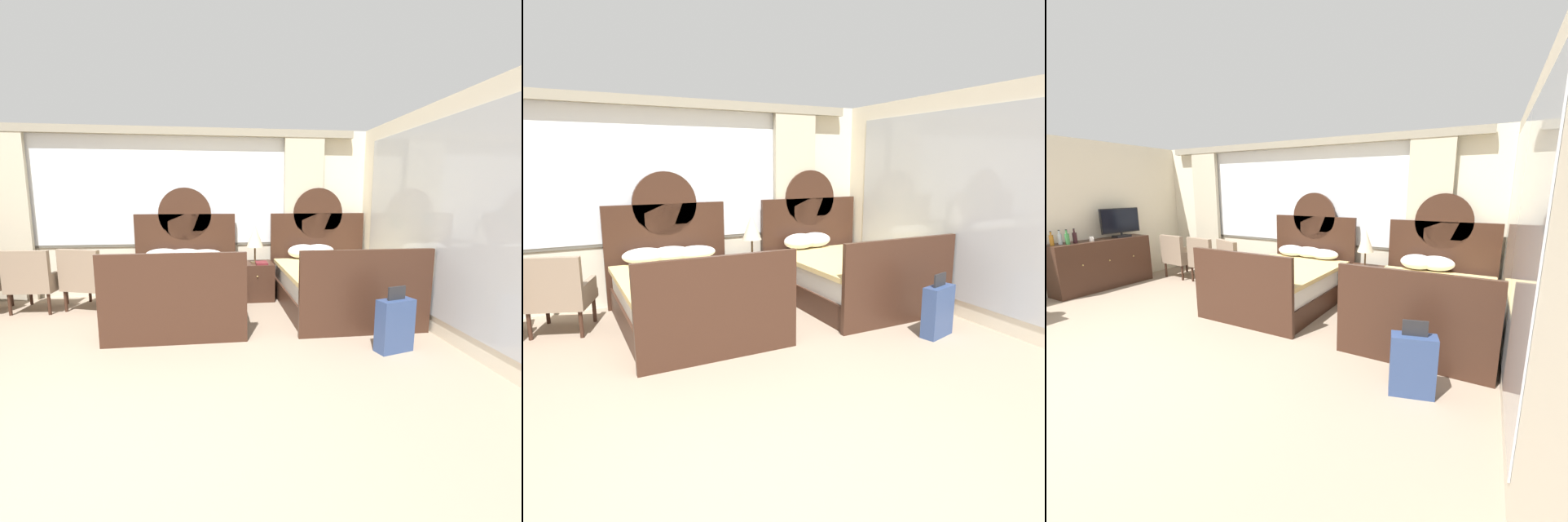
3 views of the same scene
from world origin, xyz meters
TOP-DOWN VIEW (x-y plane):
  - ground_plane at (0.00, 0.00)m, footprint 24.00×24.00m
  - wall_back_window at (0.00, 4.06)m, footprint 6.77×0.22m
  - wall_right_mirror at (3.42, 1.75)m, footprint 0.08×4.65m
  - bed_near_window at (0.35, 2.92)m, footprint 1.60×2.17m
  - bed_near_mirror at (2.54, 2.91)m, footprint 1.60×2.17m
  - nightstand_between_beds at (1.45, 3.58)m, footprint 0.55×0.57m
  - table_lamp_on_nightstand at (1.45, 3.58)m, footprint 0.27×0.27m
  - book_on_nightstand at (1.54, 3.47)m, footprint 0.18×0.26m
  - armchair_by_window_left at (-1.00, 3.30)m, footprint 0.80×0.80m
  - armchair_by_window_centre at (-1.72, 3.30)m, footprint 0.67×0.67m
  - suitcase_on_floor at (2.67, 1.33)m, footprint 0.42×0.27m

SIDE VIEW (x-z plane):
  - ground_plane at x=0.00m, z-range 0.00..0.00m
  - suitcase_on_floor at x=2.67m, z-range -0.07..0.64m
  - nightstand_between_beds at x=1.45m, z-range 0.00..0.58m
  - bed_near_mirror at x=2.54m, z-range -0.51..1.25m
  - bed_near_window at x=0.35m, z-range -0.51..1.25m
  - armchair_by_window_left at x=-1.00m, z-range 0.01..0.91m
  - armchair_by_window_centre at x=-1.72m, z-range 0.01..0.91m
  - book_on_nightstand at x=1.54m, z-range 0.58..0.61m
  - table_lamp_on_nightstand at x=1.45m, z-range 0.70..1.31m
  - wall_right_mirror at x=3.42m, z-range 0.00..2.70m
  - wall_back_window at x=0.00m, z-range 0.10..2.80m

